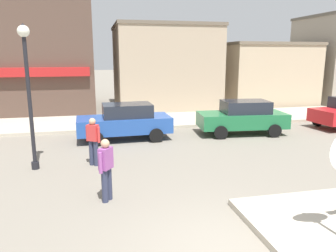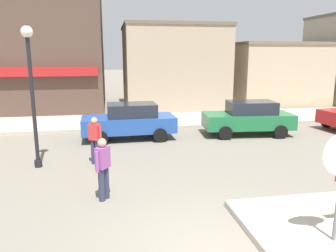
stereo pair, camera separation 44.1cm
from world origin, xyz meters
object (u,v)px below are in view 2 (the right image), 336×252
parked_car_second (248,117)px  pedestrian_crossing_far (103,167)px  pedestrian_crossing_near (95,139)px  lamp_post (31,77)px  parked_car_nearest (130,121)px

parked_car_second → pedestrian_crossing_far: pedestrian_crossing_far is taller
pedestrian_crossing_near → pedestrian_crossing_far: same height
lamp_post → pedestrian_crossing_near: bearing=-1.5°
lamp_post → parked_car_nearest: (3.22, 3.22, -2.15)m
lamp_post → pedestrian_crossing_near: size_ratio=2.82×
parked_car_second → pedestrian_crossing_far: bearing=-137.4°
pedestrian_crossing_near → pedestrian_crossing_far: 2.89m
pedestrian_crossing_far → parked_car_second: bearing=42.6°
parked_car_nearest → pedestrian_crossing_far: pedestrian_crossing_far is taller
lamp_post → parked_car_second: 9.41m
lamp_post → pedestrian_crossing_near: 2.80m
parked_car_nearest → parked_car_second: same height
pedestrian_crossing_far → parked_car_nearest: bearing=80.3°
pedestrian_crossing_far → lamp_post: bearing=126.6°
parked_car_nearest → parked_car_second: (5.43, -0.19, 0.00)m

